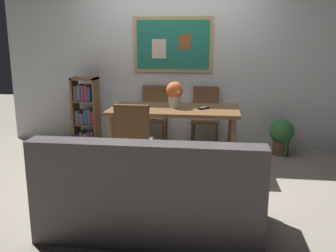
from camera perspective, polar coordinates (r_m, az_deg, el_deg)
ground_plane at (r=4.49m, az=-0.99°, el=-7.46°), size 12.00×12.00×0.00m
wall_back_with_painting at (r=5.62m, az=1.11°, el=10.32°), size 5.20×0.14×2.60m
dining_table at (r=4.73m, az=0.98°, el=1.69°), size 1.62×0.85×0.74m
dining_chair_near_left at (r=4.11m, az=-5.24°, el=-1.63°), size 0.40×0.41×0.91m
dining_chair_far_left at (r=5.53m, az=-2.13°, el=2.25°), size 0.40×0.41×0.91m
dining_chair_far_right at (r=5.45m, az=5.78°, el=2.02°), size 0.40×0.41×0.91m
leather_couch at (r=3.15m, az=-2.58°, el=-10.58°), size 1.80×0.84×0.84m
bookshelf at (r=5.68m, az=-12.46°, el=1.82°), size 0.36×0.28×1.04m
potted_ivy at (r=5.42m, az=17.04°, el=-1.32°), size 0.34×0.34×0.53m
flower_vase at (r=4.72m, az=1.04°, el=5.11°), size 0.22×0.22×0.33m
tv_remote at (r=4.65m, az=5.52°, el=2.75°), size 0.14×0.14×0.02m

